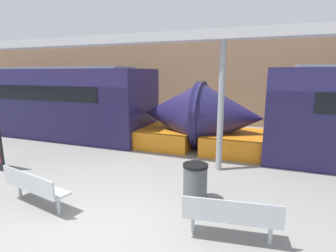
% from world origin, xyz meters
% --- Properties ---
extents(ground_plane, '(60.00, 60.00, 0.00)m').
position_xyz_m(ground_plane, '(0.00, 0.00, 0.00)').
color(ground_plane, gray).
extents(station_wall, '(56.00, 0.20, 5.00)m').
position_xyz_m(station_wall, '(0.00, 11.38, 2.50)').
color(station_wall, '#937051').
rests_on(station_wall, ground_plane).
extents(train_right, '(20.17, 2.93, 3.20)m').
position_xyz_m(train_right, '(-9.57, 6.25, 1.53)').
color(train_right, '#231E4C').
rests_on(train_right, ground_plane).
extents(bench_near, '(1.89, 0.79, 0.84)m').
position_xyz_m(bench_near, '(-1.83, 0.36, 0.51)').
color(bench_near, '#ADB2B7').
rests_on(bench_near, ground_plane).
extents(bench_far, '(1.74, 0.66, 0.84)m').
position_xyz_m(bench_far, '(2.42, 0.63, 0.51)').
color(bench_far, '#ADB2B7').
rests_on(bench_far, ground_plane).
extents(trash_bin, '(0.58, 0.58, 0.89)m').
position_xyz_m(trash_bin, '(1.44, 1.90, 0.45)').
color(trash_bin, '#4C4F54').
rests_on(trash_bin, ground_plane).
extents(support_column_near, '(0.19, 0.19, 3.84)m').
position_xyz_m(support_column_near, '(1.62, 4.09, 1.92)').
color(support_column_near, gray).
rests_on(support_column_near, ground_plane).
extents(canopy_beam, '(28.00, 0.60, 0.28)m').
position_xyz_m(canopy_beam, '(1.62, 4.09, 3.98)').
color(canopy_beam, '#B7B7BC').
rests_on(canopy_beam, support_column_near).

